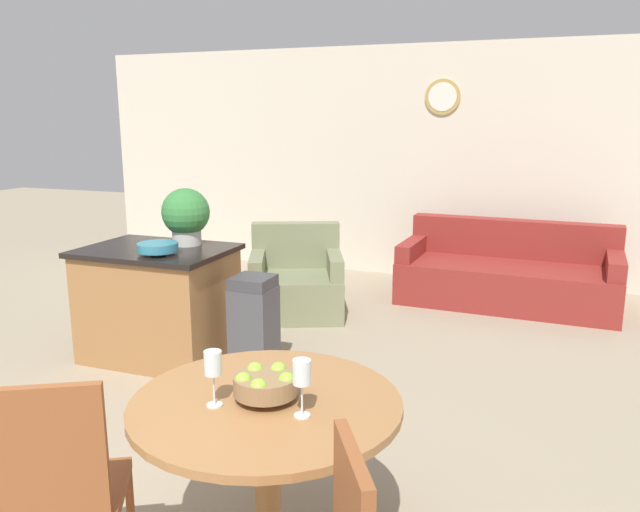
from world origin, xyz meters
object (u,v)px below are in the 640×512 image
(dining_chair_near_left, at_px, (63,484))
(wine_glass_right, at_px, (302,375))
(kitchen_island, at_px, (159,303))
(teal_bowl, at_px, (158,247))
(armchair, at_px, (296,284))
(fruit_bowl, at_px, (265,383))
(wine_glass_left, at_px, (213,365))
(potted_plant, at_px, (186,215))
(trash_bin, at_px, (254,325))
(dining_table, at_px, (267,439))
(couch, at_px, (508,276))

(dining_chair_near_left, height_order, wine_glass_right, wine_glass_right)
(kitchen_island, bearing_deg, teal_bowl, -50.53)
(wine_glass_right, height_order, armchair, wine_glass_right)
(dining_chair_near_left, distance_m, teal_bowl, 2.41)
(dining_chair_near_left, distance_m, kitchen_island, 2.61)
(kitchen_island, relative_size, teal_bowl, 3.78)
(fruit_bowl, bearing_deg, wine_glass_left, -144.85)
(teal_bowl, height_order, potted_plant, potted_plant)
(dining_chair_near_left, distance_m, fruit_bowl, 0.85)
(wine_glass_left, xyz_separation_m, kitchen_island, (-1.66, 1.99, -0.48))
(potted_plant, height_order, trash_bin, potted_plant)
(dining_table, xyz_separation_m, wine_glass_left, (-0.17, -0.12, 0.34))
(trash_bin, bearing_deg, armchair, 100.54)
(dining_chair_near_left, bearing_deg, armchair, 69.72)
(fruit_bowl, relative_size, couch, 0.12)
(teal_bowl, height_order, trash_bin, teal_bowl)
(teal_bowl, bearing_deg, potted_plant, 89.40)
(dining_table, distance_m, wine_glass_right, 0.40)
(kitchen_island, height_order, teal_bowl, teal_bowl)
(dining_table, bearing_deg, trash_bin, 117.94)
(kitchen_island, distance_m, couch, 3.55)
(dining_table, distance_m, couch, 4.46)
(dining_table, bearing_deg, potted_plant, 128.84)
(wine_glass_left, height_order, kitchen_island, wine_glass_left)
(teal_bowl, bearing_deg, kitchen_island, 129.47)
(kitchen_island, bearing_deg, couch, 45.57)
(dining_chair_near_left, height_order, wine_glass_left, wine_glass_left)
(fruit_bowl, xyz_separation_m, couch, (0.66, 4.40, -0.55))
(dining_table, relative_size, potted_plant, 2.45)
(teal_bowl, height_order, armchair, teal_bowl)
(dining_chair_near_left, xyz_separation_m, teal_bowl, (-1.03, 2.14, 0.43))
(trash_bin, bearing_deg, couch, 57.38)
(potted_plant, bearing_deg, couch, 45.10)
(fruit_bowl, height_order, wine_glass_left, wine_glass_left)
(dining_table, relative_size, armchair, 0.98)
(wine_glass_right, distance_m, teal_bowl, 2.56)
(wine_glass_left, height_order, teal_bowl, wine_glass_left)
(teal_bowl, bearing_deg, fruit_bowl, -45.23)
(wine_glass_left, relative_size, trash_bin, 0.31)
(teal_bowl, distance_m, couch, 3.64)
(armchair, bearing_deg, teal_bowl, -127.37)
(fruit_bowl, distance_m, trash_bin, 2.14)
(dining_table, distance_m, potted_plant, 2.71)
(kitchen_island, bearing_deg, potted_plant, 51.72)
(dining_chair_near_left, distance_m, couch, 5.03)
(wine_glass_left, distance_m, wine_glass_right, 0.36)
(wine_glass_right, bearing_deg, couch, 84.07)
(wine_glass_left, relative_size, teal_bowl, 0.76)
(trash_bin, bearing_deg, kitchen_island, 178.42)
(trash_bin, bearing_deg, teal_bowl, -166.69)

